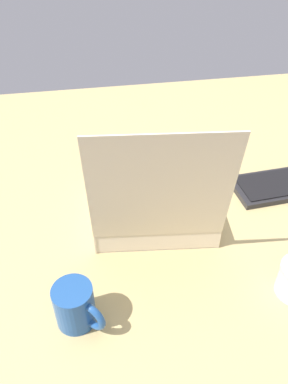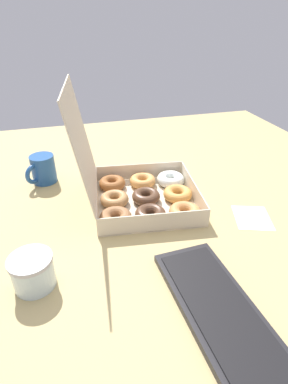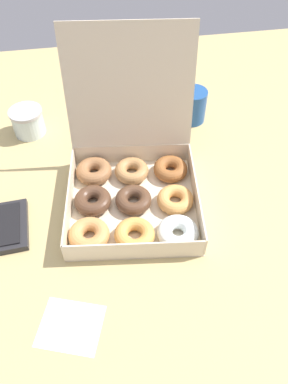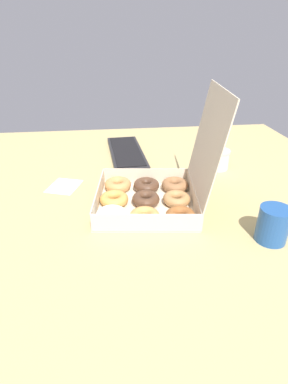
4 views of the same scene
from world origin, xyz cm
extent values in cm
cube|color=tan|center=(0.00, 0.00, -1.00)|extent=(180.00, 180.00, 2.00)
cube|color=beige|center=(2.16, 1.74, 0.20)|extent=(36.68, 36.68, 0.40)
cube|color=beige|center=(-14.00, 3.68, 3.40)|extent=(4.34, 32.78, 6.00)
cube|color=beige|center=(18.33, -0.21, 3.40)|extent=(4.34, 32.78, 6.00)
cube|color=beige|center=(0.22, -14.43, 3.40)|extent=(31.99, 4.24, 6.00)
cube|color=beige|center=(4.11, 17.90, 3.40)|extent=(31.99, 4.24, 6.00)
cube|color=beige|center=(4.47, 20.85, 22.65)|extent=(33.44, 9.83, 32.57)
torus|color=tan|center=(-9.92, -7.41, 2.19)|extent=(14.07, 14.07, 3.60)
torus|color=gold|center=(0.89, -9.15, 2.19)|extent=(13.74, 13.74, 3.36)
torus|color=white|center=(11.30, -10.28, 2.19)|extent=(11.11, 11.11, 3.66)
torus|color=#503423|center=(-8.26, 3.17, 2.19)|extent=(13.68, 13.68, 3.57)
torus|color=#523624|center=(2.18, 1.69, 2.19)|extent=(13.23, 13.23, 3.36)
torus|color=#D9974F|center=(12.93, 0.40, 2.19)|extent=(13.45, 13.45, 3.28)
torus|color=#92623C|center=(-7.14, 13.80, 2.19)|extent=(13.15, 13.15, 3.66)
torus|color=#AF7D4A|center=(3.26, 12.23, 2.19)|extent=(12.43, 12.43, 3.26)
torus|color=#93572A|center=(14.04, 11.15, 2.19)|extent=(10.56, 10.56, 3.46)
cube|color=#242326|center=(-46.55, -1.82, 0.90)|extent=(44.22, 17.86, 1.80)
cube|color=black|center=(-46.55, -1.82, 2.00)|extent=(40.61, 15.22, 0.40)
cylinder|color=#214F93|center=(26.04, 34.75, 5.24)|extent=(8.75, 8.75, 10.49)
torus|color=#214F93|center=(22.69, 38.04, 5.24)|extent=(6.42, 6.34, 7.45)
cylinder|color=black|center=(26.04, 34.75, 8.60)|extent=(7.70, 7.70, 0.63)
cylinder|color=silver|center=(-25.54, 36.53, 3.64)|extent=(9.61, 9.61, 7.29)
cylinder|color=#B2B2B7|center=(-25.54, 36.53, 7.79)|extent=(10.09, 10.09, 1.00)
cube|color=white|center=(-15.36, -28.15, 0.07)|extent=(15.55, 14.36, 0.15)
camera|label=1|loc=(19.63, 83.73, 74.89)|focal=35.00mm
camera|label=2|loc=(-79.93, 24.65, 55.77)|focal=28.00mm
camera|label=3|loc=(-5.30, -60.28, 76.52)|focal=35.00mm
camera|label=4|loc=(90.83, -9.42, 53.17)|focal=28.00mm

